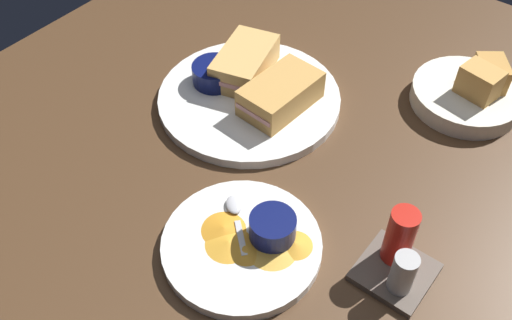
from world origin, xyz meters
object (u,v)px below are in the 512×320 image
(ramekin_dark_sauce, at_px, (214,73))
(plate_chips_companion, at_px, (242,245))
(plate_sandwich_main, at_px, (248,99))
(sandwich_half_far, at_px, (245,63))
(sandwich_half_near, at_px, (281,94))
(spoon_by_dark_ramekin, at_px, (245,90))
(ramekin_light_gravy, at_px, (273,227))
(spoon_by_gravy_ramekin, at_px, (236,212))
(condiment_caddy, at_px, (399,256))
(bread_basket_rear, at_px, (470,92))

(ramekin_dark_sauce, bearing_deg, plate_chips_companion, 46.76)
(plate_sandwich_main, bearing_deg, sandwich_half_far, -136.26)
(sandwich_half_near, xyz_separation_m, spoon_by_dark_ramekin, (0.01, -0.07, -0.02))
(ramekin_light_gravy, bearing_deg, spoon_by_gravy_ramekin, -88.79)
(plate_sandwich_main, height_order, plate_chips_companion, same)
(plate_sandwich_main, xyz_separation_m, spoon_by_dark_ramekin, (-0.01, -0.01, 0.01))
(sandwich_half_near, bearing_deg, ramekin_dark_sauce, -81.14)
(plate_sandwich_main, relative_size, condiment_caddy, 3.14)
(ramekin_light_gravy, bearing_deg, sandwich_half_near, -146.02)
(sandwich_half_near, xyz_separation_m, spoon_by_gravy_ramekin, (0.21, 0.08, -0.02))
(plate_chips_companion, distance_m, bread_basket_rear, 0.46)
(sandwich_half_far, height_order, condiment_caddy, condiment_caddy)
(spoon_by_dark_ramekin, relative_size, spoon_by_gravy_ramekin, 1.18)
(ramekin_dark_sauce, distance_m, ramekin_light_gravy, 0.33)
(sandwich_half_far, bearing_deg, condiment_caddy, 65.23)
(spoon_by_dark_ramekin, bearing_deg, sandwich_half_far, -141.18)
(spoon_by_gravy_ramekin, bearing_deg, ramekin_light_gravy, 91.21)
(sandwich_half_near, bearing_deg, spoon_by_dark_ramekin, -83.05)
(ramekin_light_gravy, bearing_deg, sandwich_half_far, -135.28)
(sandwich_half_near, relative_size, spoon_by_dark_ramekin, 1.38)
(ramekin_light_gravy, relative_size, bread_basket_rear, 0.35)
(ramekin_light_gravy, bearing_deg, spoon_by_dark_ramekin, -134.35)
(spoon_by_gravy_ramekin, distance_m, condiment_caddy, 0.22)
(sandwich_half_far, bearing_deg, plate_sandwich_main, 43.74)
(spoon_by_dark_ramekin, height_order, spoon_by_gravy_ramekin, same)
(sandwich_half_far, distance_m, spoon_by_gravy_ramekin, 0.30)
(spoon_by_dark_ramekin, bearing_deg, ramekin_light_gravy, 45.65)
(sandwich_half_near, height_order, spoon_by_gravy_ramekin, sandwich_half_near)
(bread_basket_rear, bearing_deg, plate_sandwich_main, -52.03)
(bread_basket_rear, bearing_deg, spoon_by_dark_ramekin, -53.74)
(sandwich_half_near, distance_m, condiment_caddy, 0.33)
(plate_sandwich_main, height_order, spoon_by_dark_ramekin, spoon_by_dark_ramekin)
(plate_chips_companion, height_order, condiment_caddy, condiment_caddy)
(plate_chips_companion, relative_size, spoon_by_gravy_ramekin, 2.49)
(plate_sandwich_main, relative_size, ramekin_light_gravy, 4.90)
(sandwich_half_far, relative_size, spoon_by_dark_ramekin, 1.47)
(plate_chips_companion, bearing_deg, plate_sandwich_main, -143.25)
(ramekin_dark_sauce, bearing_deg, spoon_by_dark_ramekin, 101.07)
(sandwich_half_far, bearing_deg, ramekin_dark_sauce, -30.79)
(sandwich_half_far, relative_size, spoon_by_gravy_ramekin, 1.74)
(ramekin_light_gravy, relative_size, condiment_caddy, 0.64)
(sandwich_half_far, bearing_deg, ramekin_light_gravy, 44.72)
(ramekin_light_gravy, relative_size, spoon_by_gravy_ramekin, 0.72)
(sandwich_half_near, xyz_separation_m, sandwich_half_far, (-0.03, -0.09, 0.00))
(ramekin_light_gravy, xyz_separation_m, spoon_by_gravy_ramekin, (0.00, -0.06, -0.02))
(ramekin_dark_sauce, bearing_deg, condiment_caddy, 72.38)
(ramekin_dark_sauce, bearing_deg, bread_basket_rear, 122.91)
(plate_chips_companion, height_order, spoon_by_gravy_ramekin, spoon_by_gravy_ramekin)
(sandwich_half_far, distance_m, ramekin_light_gravy, 0.34)
(ramekin_dark_sauce, bearing_deg, plate_sandwich_main, 94.74)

